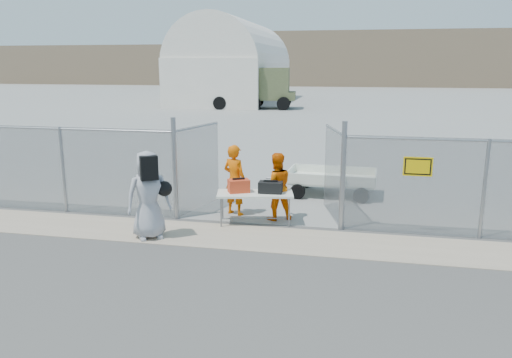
% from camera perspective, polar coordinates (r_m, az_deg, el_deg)
% --- Properties ---
extents(ground, '(160.00, 160.00, 0.00)m').
position_cam_1_polar(ground, '(10.13, -2.31, -8.60)').
color(ground, '#424141').
extents(tarmac_inside, '(160.00, 80.00, 0.01)m').
position_cam_1_polar(tarmac_inside, '(51.32, 9.16, 8.72)').
color(tarmac_inside, gray).
rests_on(tarmac_inside, ground).
extents(dirt_strip, '(44.00, 1.60, 0.01)m').
position_cam_1_polar(dirt_strip, '(11.03, -1.06, -6.69)').
color(dirt_strip, tan).
rests_on(dirt_strip, ground).
extents(distant_hills, '(140.00, 6.00, 9.00)m').
position_cam_1_polar(distant_hills, '(87.17, 13.80, 13.19)').
color(distant_hills, '#7F684F').
rests_on(distant_hills, ground).
extents(chain_link_fence, '(40.00, 0.20, 2.20)m').
position_cam_1_polar(chain_link_fence, '(11.66, 0.00, 0.00)').
color(chain_link_fence, gray).
rests_on(chain_link_fence, ground).
extents(quonset_hangar, '(9.00, 18.00, 8.00)m').
position_cam_1_polar(quonset_hangar, '(50.64, -2.47, 13.34)').
color(quonset_hangar, white).
rests_on(quonset_hangar, ground).
extents(folding_table, '(1.90, 1.10, 0.76)m').
position_cam_1_polar(folding_table, '(11.89, -0.11, -3.34)').
color(folding_table, white).
rests_on(folding_table, ground).
extents(orange_bag, '(0.58, 0.51, 0.30)m').
position_cam_1_polar(orange_bag, '(11.81, -1.99, -0.78)').
color(orange_bag, '#E0421E').
rests_on(orange_bag, folding_table).
extents(black_duffel, '(0.56, 0.34, 0.27)m').
position_cam_1_polar(black_duffel, '(11.75, 1.67, -0.95)').
color(black_duffel, black).
rests_on(black_duffel, folding_table).
extents(security_worker_left, '(0.77, 0.66, 1.79)m').
position_cam_1_polar(security_worker_left, '(12.47, -2.45, -0.12)').
color(security_worker_left, '#E85F03').
rests_on(security_worker_left, ground).
extents(security_worker_right, '(0.99, 0.89, 1.66)m').
position_cam_1_polar(security_worker_right, '(12.09, 2.31, -0.86)').
color(security_worker_right, '#E85F03').
rests_on(security_worker_right, ground).
extents(visitor, '(1.13, 1.04, 1.93)m').
position_cam_1_polar(visitor, '(11.00, -12.20, -1.82)').
color(visitor, '#A0A0A6').
rests_on(visitor, ground).
extents(utility_trailer, '(3.32, 1.83, 0.78)m').
position_cam_1_polar(utility_trailer, '(14.61, 8.66, -0.33)').
color(utility_trailer, white).
rests_on(utility_trailer, ground).
extents(military_truck, '(7.37, 3.36, 3.40)m').
position_cam_1_polar(military_truck, '(42.71, -0.33, 10.32)').
color(military_truck, '#5C633B').
rests_on(military_truck, ground).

